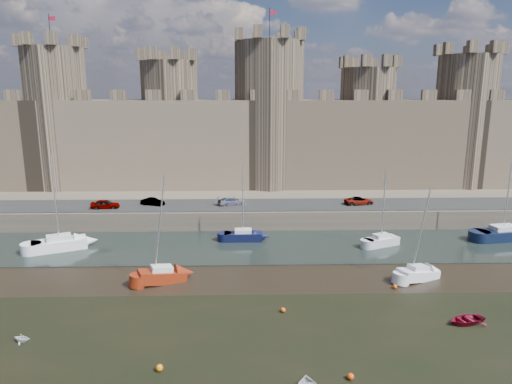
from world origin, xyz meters
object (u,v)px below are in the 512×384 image
car_1 (153,202)px  car_3 (359,201)px  sailboat_4 (162,275)px  car_2 (232,201)px  car_0 (105,204)px  sailboat_1 (243,235)px  sailboat_0 (59,243)px  sailboat_5 (418,273)px  sailboat_2 (381,240)px  sailboat_3 (503,233)px

car_1 → car_3: 28.42m
sailboat_4 → car_2: bearing=49.4°
car_0 → car_3: (34.41, 1.37, -0.07)m
car_3 → sailboat_1: 17.96m
car_2 → sailboat_0: (-19.49, -10.84, -2.23)m
sailboat_0 → sailboat_5: 39.08m
sailboat_5 → car_1: bearing=121.1°
sailboat_2 → sailboat_3: sailboat_3 is taller
car_1 → sailboat_3: sailboat_3 is taller
car_0 → car_1: 6.19m
car_3 → sailboat_3: bearing=-126.9°
car_1 → car_0: bearing=123.5°
sailboat_1 → sailboat_2: bearing=-8.3°
sailboat_3 → sailboat_0: bearing=173.7°
sailboat_0 → sailboat_3: 52.88m
sailboat_1 → sailboat_4: (-7.70, -12.09, 0.02)m
sailboat_4 → sailboat_5: 24.62m
sailboat_1 → sailboat_3: bearing=-1.1°
car_1 → sailboat_0: 14.00m
car_1 → car_2: (10.85, 0.04, 0.03)m
car_3 → sailboat_5: (0.90, -19.89, -2.38)m
sailboat_3 → sailboat_5: (-14.87, -11.64, -0.18)m
car_2 → sailboat_2: bearing=-139.4°
car_3 → sailboat_5: bearing=173.3°
car_3 → sailboat_4: bearing=120.7°
sailboat_4 → sailboat_5: sailboat_4 is taller
sailboat_2 → sailboat_3: bearing=-16.9°
car_1 → car_2: bearing=-71.0°
car_2 → sailboat_0: 22.41m
car_3 → sailboat_2: bearing=172.2°
sailboat_0 → car_0: bearing=49.9°
car_2 → car_3: 17.57m
car_3 → car_0: bearing=83.0°
car_2 → sailboat_0: sailboat_0 is taller
sailboat_1 → sailboat_4: 14.33m
sailboat_5 → sailboat_4: bearing=155.5°
sailboat_0 → sailboat_4: bearing=-59.0°
sailboat_2 → car_1: bearing=136.6°
sailboat_4 → sailboat_5: (24.62, 0.01, -0.08)m
sailboat_2 → sailboat_3: (15.53, 1.85, 0.11)m
sailboat_2 → sailboat_0: bearing=157.1°
sailboat_0 → sailboat_3: (52.83, 2.35, 0.02)m
sailboat_4 → sailboat_1: bearing=33.9°
car_1 → sailboat_3: bearing=-82.0°
car_1 → sailboat_3: (44.20, -8.44, -2.18)m
car_0 → car_3: size_ratio=0.92×
sailboat_5 → car_0: bearing=127.8°
sailboat_0 → sailboat_2: (37.31, 0.51, -0.09)m
car_3 → sailboat_0: bearing=96.7°
car_1 → sailboat_5: 35.62m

